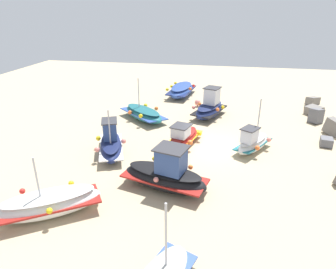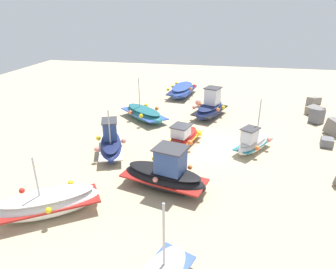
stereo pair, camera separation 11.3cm
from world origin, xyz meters
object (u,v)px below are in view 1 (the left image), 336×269
fishing_boat_0 (210,108)px  fishing_boat_7 (253,142)px  fishing_boat_3 (166,175)px  fishing_boat_6 (49,203)px  mooring_buoy_0 (198,103)px  fishing_boat_8 (111,144)px  fishing_boat_2 (181,90)px  person_walking (218,95)px  fishing_boat_4 (183,137)px  fishing_boat_5 (143,114)px

fishing_boat_0 → fishing_boat_7: size_ratio=1.29×
fishing_boat_3 → fishing_boat_6: 5.42m
fishing_boat_6 → mooring_buoy_0: size_ratio=7.11×
fishing_boat_3 → fishing_boat_8: fishing_boat_8 is taller
fishing_boat_2 → fishing_boat_7: size_ratio=1.54×
mooring_buoy_0 → person_walking: bearing=113.1°
fishing_boat_6 → fishing_boat_8: fishing_boat_8 is taller
person_walking → fishing_boat_7: bearing=28.3°
fishing_boat_2 → fishing_boat_4: fishing_boat_4 is taller
fishing_boat_5 → person_walking: (-4.99, 5.69, 0.49)m
person_walking → mooring_buoy_0: bearing=-53.9°
fishing_boat_3 → mooring_buoy_0: size_ratio=7.17×
fishing_boat_0 → fishing_boat_5: fishing_boat_5 is taller
fishing_boat_0 → fishing_boat_3: bearing=-167.6°
fishing_boat_3 → fishing_boat_0: bearing=97.0°
fishing_boat_5 → mooring_buoy_0: fishing_boat_5 is taller
fishing_boat_6 → person_walking: size_ratio=2.66×
fishing_boat_8 → person_walking: (-11.21, 6.06, 0.35)m
fishing_boat_2 → mooring_buoy_0: fishing_boat_2 is taller
fishing_boat_4 → mooring_buoy_0: fishing_boat_4 is taller
fishing_boat_4 → fishing_boat_6: fishing_boat_6 is taller
fishing_boat_2 → fishing_boat_4: size_ratio=1.39×
fishing_boat_0 → fishing_boat_5: size_ratio=0.95×
fishing_boat_2 → person_walking: bearing=-116.0°
fishing_boat_2 → mooring_buoy_0: bearing=-141.2°
fishing_boat_4 → mooring_buoy_0: 8.26m
fishing_boat_6 → fishing_boat_8: (-6.13, 0.48, 0.10)m
fishing_boat_2 → fishing_boat_5: fishing_boat_5 is taller
fishing_boat_2 → fishing_boat_4: (11.47, 1.86, -0.08)m
fishing_boat_2 → person_walking: (2.46, 3.74, 0.40)m
fishing_boat_7 → mooring_buoy_0: 9.48m
fishing_boat_3 → person_walking: (-14.39, 1.98, 0.23)m
fishing_boat_3 → fishing_boat_7: bearing=63.5°
fishing_boat_2 → fishing_boat_6: 20.00m
fishing_boat_0 → person_walking: (-3.25, 0.53, 0.24)m
fishing_boat_0 → mooring_buoy_0: fishing_boat_0 is taller
fishing_boat_2 → fishing_boat_5: 7.70m
fishing_boat_7 → mooring_buoy_0: size_ratio=5.15×
fishing_boat_0 → fishing_boat_2: bearing=49.2°
fishing_boat_4 → fishing_boat_0: bearing=-177.1°
fishing_boat_3 → fishing_boat_7: size_ratio=1.39×
fishing_boat_5 → fishing_boat_8: fishing_boat_5 is taller
fishing_boat_2 → fishing_boat_3: (16.85, 1.75, 0.18)m
fishing_boat_8 → mooring_buoy_0: bearing=-43.3°
person_walking → mooring_buoy_0: person_walking is taller
fishing_boat_4 → fishing_boat_8: bearing=-46.3°
fishing_boat_2 → fishing_boat_6: fishing_boat_6 is taller
fishing_boat_6 → mooring_buoy_0: 17.26m
fishing_boat_5 → fishing_boat_7: size_ratio=1.36×
fishing_boat_0 → fishing_boat_8: fishing_boat_8 is taller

